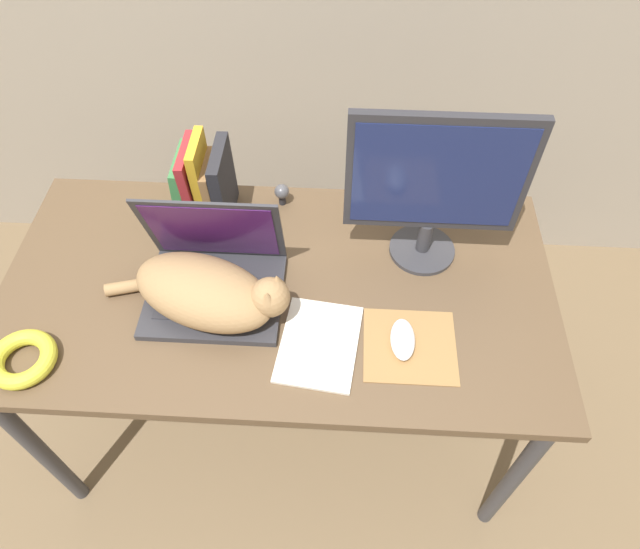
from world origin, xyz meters
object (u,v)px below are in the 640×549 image
at_px(laptop, 214,276).
at_px(cat, 208,292).
at_px(computer_mouse, 403,339).
at_px(notepad, 319,344).
at_px(book_row, 204,184).
at_px(cable_coil, 22,359).
at_px(webcam, 282,192).
at_px(external_monitor, 436,185).

height_order(laptop, cat, laptop).
distance_m(computer_mouse, notepad, 0.20).
relative_size(book_row, cable_coil, 1.61).
xyz_separation_m(notepad, webcam, (-0.13, 0.46, 0.04)).
bearing_deg(webcam, laptop, -113.33).
bearing_deg(computer_mouse, laptop, 163.62).
relative_size(cat, notepad, 1.85).
bearing_deg(cat, cable_coil, -156.69).
bearing_deg(webcam, book_row, -165.83).
bearing_deg(computer_mouse, book_row, 142.74).
relative_size(cable_coil, notepad, 0.60).
height_order(laptop, cable_coil, laptop).
distance_m(laptop, computer_mouse, 0.48).
relative_size(computer_mouse, webcam, 1.71).
distance_m(cable_coil, notepad, 0.68).
bearing_deg(cable_coil, book_row, 55.86).
bearing_deg(external_monitor, webcam, 157.51).
bearing_deg(notepad, laptop, 150.69).
xyz_separation_m(external_monitor, cable_coil, (-0.93, -0.39, -0.22)).
height_order(external_monitor, webcam, external_monitor).
relative_size(computer_mouse, notepad, 0.44).
xyz_separation_m(laptop, computer_mouse, (0.46, -0.14, -0.03)).
height_order(external_monitor, computer_mouse, external_monitor).
xyz_separation_m(external_monitor, notepad, (-0.26, -0.30, -0.23)).
height_order(notepad, webcam, webcam).
distance_m(cat, webcam, 0.40).
bearing_deg(laptop, computer_mouse, -16.38).
bearing_deg(computer_mouse, external_monitor, 77.91).
bearing_deg(laptop, cat, -90.39).
relative_size(external_monitor, computer_mouse, 3.81).
height_order(laptop, external_monitor, external_monitor).
distance_m(laptop, cable_coil, 0.47).
height_order(computer_mouse, book_row, book_row).
relative_size(external_monitor, notepad, 1.69).
xyz_separation_m(laptop, webcam, (0.14, 0.31, -0.01)).
xyz_separation_m(cat, notepad, (0.27, -0.09, -0.07)).
relative_size(cat, webcam, 7.14).
bearing_deg(book_row, cable_coil, -124.14).
bearing_deg(cable_coil, webcam, 45.61).
bearing_deg(book_row, notepad, -51.33).
bearing_deg(notepad, book_row, 128.67).
xyz_separation_m(cat, book_row, (-0.06, 0.33, 0.04)).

